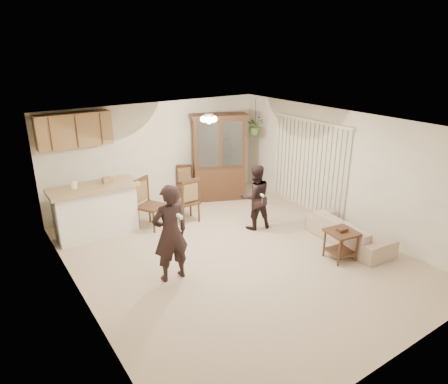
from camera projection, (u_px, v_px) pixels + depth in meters
floor at (235, 256)px, 7.53m from camera, size 6.50×6.50×0.00m
ceiling at (237, 124)px, 6.66m from camera, size 5.50×6.50×0.02m
wall_back at (158, 155)px, 9.62m from camera, size 5.50×0.02×2.50m
wall_front at (401, 277)px, 4.57m from camera, size 5.50×0.02×2.50m
wall_left at (78, 233)px, 5.66m from camera, size 0.02×6.50×2.50m
wall_right at (340, 169)px, 8.54m from camera, size 0.02×6.50×2.50m
breakfast_bar at (96, 212)px, 8.21m from camera, size 1.60×0.55×1.00m
bar_top at (93, 187)px, 8.02m from camera, size 1.75×0.70×0.08m
upper_cabinets at (74, 130)px, 8.19m from camera, size 1.50×0.34×0.70m
vertical_blinds at (308, 166)px, 9.27m from camera, size 0.06×2.30×2.10m
ceiling_fixture at (209, 119)px, 7.73m from camera, size 0.36×0.36×0.20m
hanging_plant at (255, 125)px, 9.96m from camera, size 0.43×0.37×0.48m
plant_cord at (255, 112)px, 9.84m from camera, size 0.01×0.01×0.65m
sofa at (350, 227)px, 7.89m from camera, size 0.91×1.94×0.73m
adult at (170, 230)px, 6.52m from camera, size 0.67×0.46×1.80m
child at (255, 199)px, 8.46m from camera, size 0.76×0.65×1.35m
china_hutch at (219, 158)px, 10.01m from camera, size 1.47×1.02×2.17m
side_table at (340, 244)px, 7.35m from camera, size 0.58×0.58×0.62m
chair_bar at (152, 214)px, 8.61m from camera, size 0.67×0.67×1.11m
chair_hutch_left at (185, 192)px, 10.00m from camera, size 0.56×0.56×0.94m
chair_hutch_right at (187, 208)px, 8.94m from camera, size 0.47×0.47×1.05m
controller_adult at (180, 217)px, 6.07m from camera, size 0.05×0.15×0.05m
controller_child at (262, 195)px, 8.11m from camera, size 0.07×0.13×0.04m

